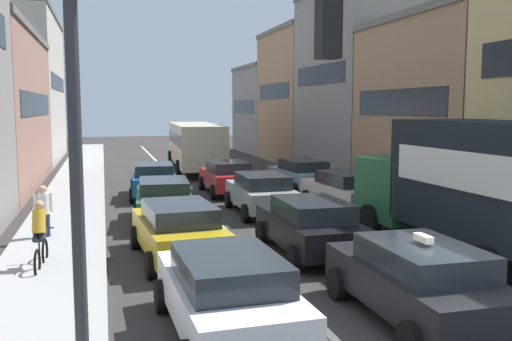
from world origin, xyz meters
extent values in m
cube|color=#9C9C9C|center=(-6.70, 20.00, 0.07)|extent=(2.60, 64.00, 0.14)
cube|color=silver|center=(-1.70, 20.00, 0.01)|extent=(0.16, 60.00, 0.01)
cube|color=silver|center=(1.70, 20.00, 0.01)|extent=(0.16, 60.00, 0.01)
cube|color=black|center=(-8.48, 22.00, 4.05)|extent=(0.02, 11.73, 1.10)
cube|color=#B2ADA3|center=(-12.00, 36.67, 5.16)|extent=(7.00, 14.57, 10.32)
cube|color=black|center=(-8.48, 36.67, 5.68)|extent=(0.02, 11.73, 1.10)
cube|color=#66605B|center=(-12.00, 36.67, 10.47)|extent=(7.20, 14.57, 0.30)
cube|color=gray|center=(9.90, 39.60, 3.59)|extent=(7.00, 8.70, 7.17)
cube|color=black|center=(6.38, 39.60, 3.95)|extent=(0.02, 7.04, 1.10)
cube|color=#66605B|center=(9.90, 39.60, 7.32)|extent=(7.20, 8.70, 0.30)
cube|color=#9E7556|center=(9.90, 30.80, 4.57)|extent=(7.00, 8.70, 9.15)
cube|color=black|center=(6.38, 30.80, 5.03)|extent=(0.02, 7.04, 1.10)
cube|color=#66605B|center=(9.90, 30.80, 9.30)|extent=(7.20, 8.70, 0.30)
cube|color=gray|center=(9.90, 22.00, 5.20)|extent=(7.00, 8.70, 10.39)
cube|color=black|center=(6.38, 22.00, 5.72)|extent=(0.02, 7.04, 1.10)
cube|color=#9E7556|center=(9.90, 13.20, 3.74)|extent=(7.00, 8.70, 7.48)
cube|color=black|center=(6.39, 13.20, 4.11)|extent=(0.02, 7.04, 1.10)
cube|color=#66605B|center=(9.90, 13.20, 7.63)|extent=(7.20, 8.70, 0.30)
cylinder|color=#2D2D33|center=(-5.70, -0.89, 2.75)|extent=(0.16, 0.16, 5.50)
cube|color=black|center=(-2.55, -0.89, 4.95)|extent=(0.28, 0.28, 0.84)
sphere|color=red|center=(-2.55, -0.74, 5.21)|extent=(0.18, 0.18, 0.18)
sphere|color=#F2A519|center=(-2.55, -0.74, 4.95)|extent=(0.18, 0.18, 0.18)
sphere|color=green|center=(-2.55, -0.74, 4.69)|extent=(0.18, 0.18, 0.18)
cube|color=#1E5933|center=(3.63, 7.57, 1.43)|extent=(2.46, 2.46, 1.90)
cube|color=black|center=(3.60, 8.78, 1.81)|extent=(2.02, 0.08, 0.70)
cube|color=black|center=(3.72, 3.81, 2.18)|extent=(2.53, 5.50, 2.80)
cube|color=white|center=(2.51, 3.78, 2.46)|extent=(0.13, 4.48, 0.90)
cylinder|color=black|center=(2.43, 7.62, 0.48)|extent=(0.32, 0.97, 0.96)
cylinder|color=black|center=(4.83, 7.68, 0.48)|extent=(0.32, 0.97, 0.96)
cylinder|color=black|center=(2.56, 2.34, 0.48)|extent=(0.32, 0.97, 0.96)
cube|color=black|center=(0.05, 1.08, 0.67)|extent=(1.84, 4.32, 0.70)
cube|color=#1E2328|center=(0.05, 0.88, 1.23)|extent=(1.61, 2.42, 0.52)
cube|color=#F2EACC|center=(0.05, 0.88, 1.60)|extent=(0.16, 0.44, 0.12)
cylinder|color=black|center=(-0.86, 2.55, 0.32)|extent=(0.23, 0.64, 0.64)
cylinder|color=black|center=(0.98, 2.53, 0.32)|extent=(0.23, 0.64, 0.64)
cylinder|color=black|center=(-0.89, -0.37, 0.32)|extent=(0.23, 0.64, 0.64)
cube|color=silver|center=(-3.44, 1.32, 0.67)|extent=(1.93, 4.35, 0.70)
cube|color=#1E2328|center=(-3.43, 1.12, 1.23)|extent=(1.65, 2.45, 0.52)
cylinder|color=black|center=(-4.40, 2.75, 0.32)|extent=(0.24, 0.65, 0.64)
cylinder|color=black|center=(-2.56, 2.81, 0.32)|extent=(0.24, 0.65, 0.64)
cube|color=black|center=(-0.13, 6.08, 0.67)|extent=(1.83, 4.31, 0.70)
cube|color=#1E2328|center=(-0.14, 5.88, 1.23)|extent=(1.60, 2.42, 0.52)
cylinder|color=black|center=(-1.04, 7.55, 0.32)|extent=(0.22, 0.64, 0.64)
cylinder|color=black|center=(0.80, 7.54, 0.32)|extent=(0.22, 0.64, 0.64)
cylinder|color=black|center=(-1.07, 4.63, 0.32)|extent=(0.22, 0.64, 0.64)
cylinder|color=black|center=(0.77, 4.62, 0.32)|extent=(0.22, 0.64, 0.64)
cube|color=#B29319|center=(-3.60, 6.46, 0.67)|extent=(2.10, 4.41, 0.70)
cube|color=#1E2328|center=(-3.58, 6.26, 1.23)|extent=(1.75, 2.51, 0.52)
cylinder|color=black|center=(-4.62, 7.85, 0.32)|extent=(0.26, 0.65, 0.64)
cylinder|color=black|center=(-2.78, 7.98, 0.32)|extent=(0.26, 0.65, 0.64)
cylinder|color=black|center=(-4.41, 4.93, 0.32)|extent=(0.26, 0.65, 0.64)
cylinder|color=black|center=(-2.58, 5.06, 0.32)|extent=(0.26, 0.65, 0.64)
cube|color=gray|center=(0.17, 11.94, 0.67)|extent=(1.86, 4.33, 0.70)
cube|color=#1E2328|center=(0.17, 11.74, 1.23)|extent=(1.62, 2.43, 0.52)
cylinder|color=black|center=(-0.73, 13.42, 0.32)|extent=(0.23, 0.64, 0.64)
cylinder|color=black|center=(1.11, 13.39, 0.32)|extent=(0.23, 0.64, 0.64)
cylinder|color=black|center=(-0.77, 10.49, 0.32)|extent=(0.23, 0.64, 0.64)
cylinder|color=black|center=(1.07, 10.47, 0.32)|extent=(0.23, 0.64, 0.64)
cube|color=#19592D|center=(-3.45, 11.32, 0.67)|extent=(2.09, 4.41, 0.70)
cube|color=#1E2328|center=(-3.46, 11.12, 1.23)|extent=(1.75, 2.51, 0.52)
cylinder|color=black|center=(-4.27, 12.85, 0.32)|extent=(0.26, 0.65, 0.64)
cylinder|color=black|center=(-2.43, 12.72, 0.32)|extent=(0.26, 0.65, 0.64)
cylinder|color=black|center=(-4.47, 9.93, 0.32)|extent=(0.26, 0.65, 0.64)
cylinder|color=black|center=(-2.63, 9.80, 0.32)|extent=(0.26, 0.65, 0.64)
cube|color=#A51E1E|center=(-0.02, 16.95, 0.67)|extent=(1.80, 4.30, 0.70)
cube|color=#1E2328|center=(-0.02, 16.75, 1.23)|extent=(1.59, 2.41, 0.52)
cylinder|color=black|center=(-0.94, 18.41, 0.32)|extent=(0.22, 0.64, 0.64)
cylinder|color=black|center=(0.90, 18.41, 0.32)|extent=(0.22, 0.64, 0.64)
cylinder|color=black|center=(-0.94, 15.49, 0.32)|extent=(0.22, 0.64, 0.64)
cylinder|color=black|center=(0.90, 15.48, 0.32)|extent=(0.22, 0.64, 0.64)
cube|color=#194C8C|center=(-3.29, 16.86, 0.67)|extent=(2.09, 4.41, 0.70)
cube|color=#1E2328|center=(-3.31, 16.66, 1.23)|extent=(1.75, 2.51, 0.52)
cylinder|color=black|center=(-4.11, 18.38, 0.32)|extent=(0.26, 0.65, 0.64)
cylinder|color=black|center=(-2.27, 18.25, 0.32)|extent=(0.26, 0.65, 0.64)
cylinder|color=black|center=(-4.31, 15.46, 0.32)|extent=(0.26, 0.65, 0.64)
cylinder|color=black|center=(-2.48, 15.34, 0.32)|extent=(0.26, 0.65, 0.64)
cube|color=beige|center=(3.38, 11.63, 0.67)|extent=(2.04, 4.40, 0.70)
cube|color=#1E2328|center=(3.40, 11.43, 1.23)|extent=(1.72, 2.49, 0.52)
cylinder|color=black|center=(2.38, 13.03, 0.32)|extent=(0.26, 0.65, 0.64)
cylinder|color=black|center=(4.22, 13.14, 0.32)|extent=(0.26, 0.65, 0.64)
cylinder|color=black|center=(2.55, 10.11, 0.32)|extent=(0.26, 0.65, 0.64)
cylinder|color=black|center=(4.39, 10.22, 0.32)|extent=(0.26, 0.65, 0.64)
cube|color=#759EB7|center=(3.49, 16.77, 0.67)|extent=(2.07, 4.41, 0.70)
cube|color=#1E2328|center=(3.50, 16.57, 1.23)|extent=(1.74, 2.50, 0.52)
cylinder|color=black|center=(2.48, 18.17, 0.32)|extent=(0.26, 0.65, 0.64)
cylinder|color=black|center=(4.31, 18.29, 0.32)|extent=(0.26, 0.65, 0.64)
cylinder|color=black|center=(2.66, 15.26, 0.32)|extent=(0.26, 0.65, 0.64)
cylinder|color=black|center=(4.50, 15.37, 0.32)|extent=(0.26, 0.65, 0.64)
cube|color=#BFB793|center=(0.04, 26.40, 1.70)|extent=(3.03, 10.61, 2.40)
cube|color=black|center=(0.04, 26.40, 2.06)|extent=(3.03, 9.99, 0.70)
cylinder|color=black|center=(-1.01, 30.24, 0.50)|extent=(0.35, 1.01, 1.00)
cylinder|color=black|center=(1.48, 30.11, 0.50)|extent=(0.35, 1.01, 1.00)
cylinder|color=black|center=(-1.37, 23.32, 0.50)|extent=(0.35, 1.01, 1.00)
cylinder|color=black|center=(1.13, 23.19, 0.50)|extent=(0.35, 1.01, 1.00)
torus|color=black|center=(-6.86, 6.73, 0.34)|extent=(0.10, 0.68, 0.68)
torus|color=black|center=(-6.93, 5.68, 0.34)|extent=(0.10, 0.68, 0.68)
cylinder|color=black|center=(-6.90, 6.21, 0.84)|extent=(0.11, 0.95, 0.05)
cylinder|color=black|center=(-6.91, 6.01, 0.62)|extent=(0.04, 0.04, 0.55)
cylinder|color=black|center=(-6.87, 6.63, 0.97)|extent=(0.50, 0.07, 0.04)
cylinder|color=#232833|center=(-6.98, 6.16, 0.91)|extent=(0.17, 0.45, 0.30)
cylinder|color=#232833|center=(-6.82, 6.15, 0.91)|extent=(0.17, 0.45, 0.30)
cylinder|color=gold|center=(-6.90, 6.11, 1.24)|extent=(0.33, 0.47, 0.62)
sphere|color=tan|center=(-6.89, 6.23, 1.61)|extent=(0.22, 0.22, 0.22)
cylinder|color=#262D47|center=(-7.21, 9.39, 0.41)|extent=(0.16, 0.16, 0.82)
cylinder|color=#262D47|center=(-7.04, 9.43, 0.41)|extent=(0.16, 0.16, 0.82)
cylinder|color=silver|center=(-7.13, 9.41, 1.12)|extent=(0.34, 0.34, 0.60)
sphere|color=tan|center=(-7.13, 9.41, 1.54)|extent=(0.24, 0.24, 0.24)
cylinder|color=silver|center=(-7.34, 9.35, 1.15)|extent=(0.10, 0.10, 0.55)
cylinder|color=silver|center=(-6.91, 9.47, 1.15)|extent=(0.10, 0.10, 0.55)
camera|label=1|loc=(-5.38, -7.74, 3.91)|focal=39.38mm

